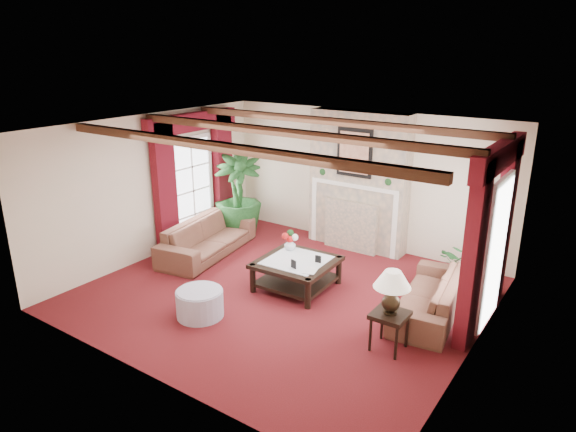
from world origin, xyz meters
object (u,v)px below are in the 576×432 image
Objects in this scene: potted_palm at (239,212)px; side_table at (389,331)px; sofa_left at (207,232)px; coffee_table at (297,274)px; ottoman at (200,303)px; sofa_right at (431,289)px.

potted_palm is 5.01m from side_table.
side_table is at bearing -113.86° from sofa_left.
sofa_left is at bearing -80.38° from potted_palm.
coffee_table reaches higher than ottoman.
potted_palm is 1.65× the size of coffee_table.
side_table is 0.76× the size of ottoman.
potted_palm is 2.84m from coffee_table.
sofa_right is at bearing 8.78° from coffee_table.
sofa_left is at bearing 165.65° from side_table.
sofa_right is 1.78× the size of coffee_table.
potted_palm is at bearing 152.97° from side_table.
sofa_right is at bearing -97.47° from sofa_left.
coffee_table is at bearing -30.58° from potted_palm.
sofa_left is at bearing -95.30° from sofa_right.
sofa_right is at bearing -12.68° from potted_palm.
coffee_table is (2.44, -1.44, -0.25)m from potted_palm.
sofa_left is 1.96× the size of coffee_table.
side_table is at bearing 16.14° from ottoman.
sofa_left reaches higher than coffee_table.
side_table is (4.46, -2.28, -0.22)m from potted_palm.
potted_palm is 3.54m from ottoman.
side_table is (-0.12, -1.25, -0.14)m from sofa_right.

